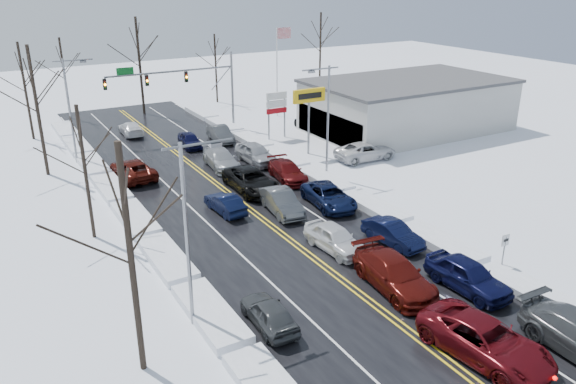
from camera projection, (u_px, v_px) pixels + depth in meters
ground at (301, 249)px, 34.01m from camera, size 160.00×160.00×0.00m
road_surface at (285, 236)px, 35.62m from camera, size 14.00×84.00×0.01m
snow_bank_left at (170, 266)px, 32.08m from camera, size 1.87×72.00×0.49m
snow_bank_right at (379, 212)px, 39.16m from camera, size 1.87×72.00×0.49m
traffic_signal_mast at (186, 81)px, 56.14m from camera, size 13.28×0.39×8.00m
tires_plus_sign at (309, 100)px, 49.95m from camera, size 3.20×0.34×6.00m
used_vehicles_sign at (277, 106)px, 55.40m from camera, size 2.20×0.22×4.65m
speed_limit_sign at (505, 246)px, 30.79m from camera, size 0.55×0.09×2.35m
flagpole at (278, 64)px, 63.06m from camera, size 1.87×1.20×10.00m
dealership_building at (408, 105)px, 58.70m from camera, size 20.40×12.40×5.30m
streetlight_ne at (326, 113)px, 43.98m from camera, size 3.20×0.25×9.00m
streetlight_sw at (190, 221)px, 24.98m from camera, size 3.20×0.25×9.00m
streetlight_nw at (71, 103)px, 47.52m from camera, size 3.20×0.25×9.00m
tree_left_b at (126, 218)px, 21.26m from camera, size 4.00×4.00×10.00m
tree_left_c at (82, 147)px, 33.38m from camera, size 3.40×3.40×8.50m
tree_left_d at (34, 86)px, 43.81m from camera, size 4.20×4.20×10.50m
tree_left_e at (22, 72)px, 53.91m from camera, size 3.80×3.80×9.50m
tree_far_b at (63, 63)px, 61.92m from camera, size 3.60×3.60×9.00m
tree_far_c at (138, 47)px, 63.52m from camera, size 4.40×4.40×11.00m
tree_far_d at (215, 55)px, 70.03m from camera, size 3.40×3.40×8.50m
tree_far_e at (321, 36)px, 77.38m from camera, size 4.20×4.20×10.50m
queued_car_2 at (483, 356)px, 24.54m from camera, size 3.47×6.31×1.67m
queued_car_3 at (393, 288)px, 29.83m from camera, size 2.96×6.05×1.69m
queued_car_4 at (335, 250)px, 33.90m from camera, size 2.13×4.70×1.56m
queued_car_5 at (281, 212)px, 39.16m from camera, size 2.18×4.92×1.57m
queued_car_6 at (251, 190)px, 43.10m from camera, size 2.89×6.02×1.65m
queued_car_7 at (221, 167)px, 48.12m from camera, size 2.67×5.48×1.54m
queued_car_8 at (190, 147)px, 53.68m from camera, size 1.98×4.18×1.38m
queued_car_12 at (466, 289)px, 29.70m from camera, size 2.16×5.01×1.68m
queued_car_13 at (392, 244)px, 34.68m from camera, size 1.85×4.39×1.41m
queued_car_14 at (329, 206)px, 40.30m from camera, size 3.07×5.57×1.48m
queued_car_15 at (288, 180)px, 45.28m from camera, size 2.70×5.22×1.45m
queued_car_16 at (256, 163)px, 49.34m from camera, size 2.18×5.12×1.72m
queued_car_17 at (221, 141)px, 55.52m from camera, size 1.99×4.70×1.51m
oncoming_car_0 at (226, 212)px, 39.20m from camera, size 1.66×4.13×1.33m
oncoming_car_1 at (134, 178)px, 45.62m from camera, size 2.92×5.68×1.53m
oncoming_car_2 at (131, 135)px, 57.74m from camera, size 2.07×4.69×1.34m
oncoming_car_3 at (269, 325)px, 26.68m from camera, size 1.78×4.07×1.37m
parked_car_0 at (365, 159)px, 50.17m from camera, size 5.76×2.87×1.57m
parked_car_1 at (358, 140)px, 55.92m from camera, size 2.42×4.91×1.37m
parked_car_2 at (308, 129)px, 59.81m from camera, size 2.21×4.42×1.44m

